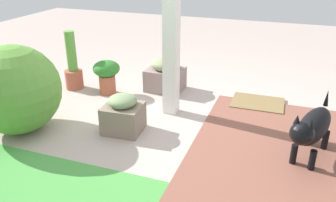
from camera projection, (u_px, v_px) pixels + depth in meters
ground_plane at (183, 124)px, 3.74m from camera, size 12.00×12.00×0.00m
brick_path at (290, 159)px, 3.11m from camera, size 1.80×2.40×0.02m
porch_pillar at (171, 8)px, 3.55m from camera, size 0.15×0.15×2.35m
stone_planter_nearest at (165, 75)px, 4.56m from camera, size 0.48×0.42×0.44m
stone_planter_mid at (123, 114)px, 3.54m from camera, size 0.41×0.38×0.40m
round_shrub at (15, 90)px, 3.45m from camera, size 0.90×0.90×0.90m
terracotta_pot_tall at (73, 69)px, 4.58m from camera, size 0.23×0.23×0.77m
terracotta_pot_broad at (107, 73)px, 4.43m from camera, size 0.34×0.34×0.44m
dog at (312, 128)px, 2.98m from camera, size 0.41×0.82×0.57m
doormat at (258, 103)px, 4.21m from camera, size 0.62×0.47×0.03m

